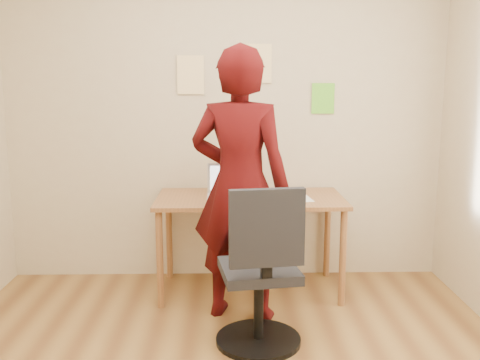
{
  "coord_description": "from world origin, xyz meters",
  "views": [
    {
      "loc": [
        0.02,
        -2.54,
        1.6
      ],
      "look_at": [
        0.1,
        0.95,
        0.95
      ],
      "focal_mm": 40.0,
      "sensor_mm": 36.0,
      "label": 1
    }
  ],
  "objects_px": {
    "phone": "(271,202)",
    "office_chair": "(261,280)",
    "laptop": "(229,190)",
    "desk": "(250,208)",
    "person": "(240,185)"
  },
  "relations": [
    {
      "from": "desk",
      "to": "phone",
      "type": "xyz_separation_m",
      "value": [
        0.14,
        -0.21,
        0.09
      ]
    },
    {
      "from": "laptop",
      "to": "phone",
      "type": "relative_size",
      "value": 2.37
    },
    {
      "from": "phone",
      "to": "office_chair",
      "type": "xyz_separation_m",
      "value": [
        -0.11,
        -0.7,
        -0.31
      ]
    },
    {
      "from": "desk",
      "to": "laptop",
      "type": "distance_m",
      "value": 0.21
    },
    {
      "from": "phone",
      "to": "office_chair",
      "type": "height_order",
      "value": "office_chair"
    },
    {
      "from": "phone",
      "to": "person",
      "type": "bearing_deg",
      "value": -144.01
    },
    {
      "from": "desk",
      "to": "person",
      "type": "height_order",
      "value": "person"
    },
    {
      "from": "office_chair",
      "to": "desk",
      "type": "bearing_deg",
      "value": 83.27
    },
    {
      "from": "desk",
      "to": "office_chair",
      "type": "height_order",
      "value": "office_chair"
    },
    {
      "from": "phone",
      "to": "office_chair",
      "type": "relative_size",
      "value": 0.14
    },
    {
      "from": "desk",
      "to": "person",
      "type": "distance_m",
      "value": 0.52
    },
    {
      "from": "office_chair",
      "to": "laptop",
      "type": "bearing_deg",
      "value": 92.85
    },
    {
      "from": "phone",
      "to": "office_chair",
      "type": "bearing_deg",
      "value": -108.8
    },
    {
      "from": "desk",
      "to": "laptop",
      "type": "xyz_separation_m",
      "value": [
        -0.16,
        0.02,
        0.14
      ]
    },
    {
      "from": "desk",
      "to": "phone",
      "type": "height_order",
      "value": "phone"
    }
  ]
}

